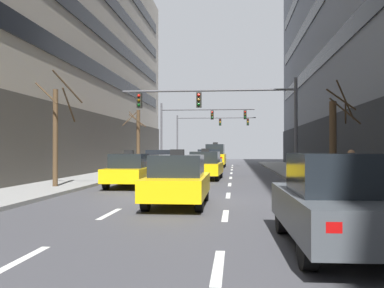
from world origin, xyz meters
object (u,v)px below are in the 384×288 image
(taxi_driving_1, at_px, (129,171))
(street_tree_1, at_px, (334,141))
(car_parked_0, at_px, (341,202))
(car_driving_2, at_px, (209,161))
(car_driving_0, at_px, (160,163))
(taxi_driving_4, at_px, (205,166))
(pedestrian_0, at_px, (351,172))
(traffic_signal_2, at_px, (206,127))
(taxi_driving_3, at_px, (178,181))
(taxi_driving_5, at_px, (215,156))
(traffic_signal_1, at_px, (194,122))
(traffic_signal_0, at_px, (229,108))
(street_tree_2, at_px, (138,138))
(street_tree_0, at_px, (56,133))

(taxi_driving_1, xyz_separation_m, street_tree_1, (9.07, -0.66, 1.36))
(car_parked_0, bearing_deg, car_driving_2, 98.62)
(car_driving_0, distance_m, car_driving_2, 5.17)
(taxi_driving_4, relative_size, pedestrian_0, 2.71)
(traffic_signal_2, bearing_deg, taxi_driving_3, -87.49)
(taxi_driving_5, distance_m, pedestrian_0, 28.26)
(traffic_signal_1, bearing_deg, taxi_driving_5, 12.74)
(street_tree_1, bearing_deg, pedestrian_0, -97.46)
(street_tree_1, relative_size, pedestrian_0, 2.77)
(taxi_driving_1, bearing_deg, car_driving_2, 77.81)
(taxi_driving_1, relative_size, taxi_driving_3, 0.98)
(taxi_driving_1, relative_size, street_tree_1, 0.93)
(taxi_driving_1, relative_size, taxi_driving_4, 0.95)
(traffic_signal_0, bearing_deg, car_driving_0, 133.41)
(taxi_driving_5, height_order, pedestrian_0, taxi_driving_5)
(taxi_driving_5, relative_size, street_tree_2, 0.96)
(taxi_driving_1, bearing_deg, traffic_signal_1, 87.15)
(traffic_signal_0, relative_size, street_tree_0, 1.97)
(car_parked_0, bearing_deg, taxi_driving_5, 96.36)
(traffic_signal_2, distance_m, street_tree_1, 34.19)
(car_driving_2, bearing_deg, traffic_signal_2, 94.54)
(traffic_signal_0, xyz_separation_m, street_tree_2, (-7.57, 10.74, -1.40))
(traffic_signal_0, bearing_deg, taxi_driving_3, -97.99)
(car_driving_0, bearing_deg, street_tree_0, -104.49)
(taxi_driving_3, relative_size, street_tree_1, 0.95)
(car_driving_0, height_order, traffic_signal_2, traffic_signal_2)
(street_tree_1, bearing_deg, car_parked_0, -102.00)
(taxi_driving_3, relative_size, taxi_driving_5, 0.93)
(taxi_driving_5, relative_size, pedestrian_0, 2.84)
(car_driving_0, height_order, street_tree_1, street_tree_1)
(street_tree_0, distance_m, street_tree_1, 12.05)
(car_driving_0, height_order, taxi_driving_5, taxi_driving_5)
(taxi_driving_4, distance_m, street_tree_2, 11.59)
(taxi_driving_5, distance_m, traffic_signal_1, 3.81)
(car_parked_0, bearing_deg, street_tree_2, 109.99)
(car_driving_0, relative_size, pedestrian_0, 2.87)
(taxi_driving_5, xyz_separation_m, street_tree_1, (6.06, -22.22, 1.02))
(taxi_driving_3, bearing_deg, traffic_signal_2, 92.51)
(taxi_driving_3, distance_m, traffic_signal_2, 38.99)
(taxi_driving_1, relative_size, street_tree_2, 0.87)
(pedestrian_0, bearing_deg, car_driving_0, 118.88)
(car_driving_2, height_order, street_tree_2, street_tree_2)
(traffic_signal_1, bearing_deg, street_tree_0, -100.10)
(street_tree_2, distance_m, pedestrian_0, 24.12)
(traffic_signal_1, bearing_deg, street_tree_2, -123.73)
(car_driving_2, height_order, taxi_driving_3, taxi_driving_3)
(car_driving_2, height_order, traffic_signal_0, traffic_signal_0)
(car_driving_2, xyz_separation_m, taxi_driving_4, (0.26, -8.04, -0.05))
(car_driving_0, height_order, car_driving_2, car_driving_2)
(traffic_signal_2, bearing_deg, traffic_signal_1, -91.65)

